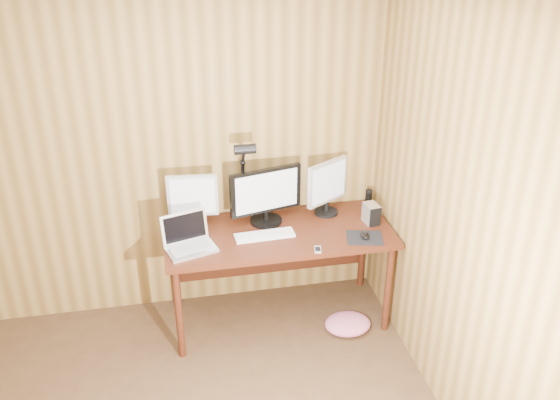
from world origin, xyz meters
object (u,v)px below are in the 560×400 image
object	(u,v)px
laptop	(188,240)
hard_drive	(371,214)
desk_lamp	(244,169)
desk	(277,241)
keyboard	(265,235)
monitor_left	(193,200)
monitor_center	(266,195)
monitor_right	(327,186)
phone	(318,250)
speaker	(369,197)
mouse	(365,235)

from	to	relation	value
laptop	hard_drive	distance (m)	1.32
desk_lamp	desk	bearing A→B (deg)	-45.45
desk	keyboard	world-z (taller)	keyboard
desk_lamp	monitor_left	bearing A→B (deg)	179.17
desk	monitor_center	bearing A→B (deg)	129.88
desk	monitor_right	bearing A→B (deg)	16.99
monitor_right	phone	world-z (taller)	monitor_right
desk	speaker	xyz separation A→B (m)	(0.75, 0.20, 0.18)
phone	desk_lamp	world-z (taller)	desk_lamp
monitor_right	speaker	bearing A→B (deg)	-17.87
hard_drive	phone	distance (m)	0.56
desk	monitor_right	distance (m)	0.54
desk	phone	distance (m)	0.45
laptop	speaker	distance (m)	1.44
desk	mouse	size ratio (longest dim) A/B	15.54
laptop	keyboard	size ratio (longest dim) A/B	0.89
desk	hard_drive	world-z (taller)	hard_drive
monitor_center	mouse	world-z (taller)	monitor_center
laptop	phone	bearing A→B (deg)	-30.58
desk	monitor_center	world-z (taller)	monitor_center
monitor_right	speaker	xyz separation A→B (m)	(0.36, 0.08, -0.16)
keyboard	hard_drive	distance (m)	0.79
monitor_right	laptop	size ratio (longest dim) A/B	1.11
keyboard	desk_lamp	xyz separation A→B (m)	(-0.09, 0.28, 0.39)
desk	phone	size ratio (longest dim) A/B	16.73
monitor_center	laptop	size ratio (longest dim) A/B	1.41
mouse	phone	bearing A→B (deg)	-140.47
desk_lamp	mouse	bearing A→B (deg)	-37.67
monitor_left	desk_lamp	distance (m)	0.42
desk	laptop	size ratio (longest dim) A/B	4.27
monitor_left	laptop	xyz separation A→B (m)	(-0.06, -0.27, -0.16)
laptop	hard_drive	xyz separation A→B (m)	(1.31, 0.09, 0.02)
desk	laptop	bearing A→B (deg)	-165.39
desk	monitor_right	world-z (taller)	monitor_right
monitor_left	speaker	distance (m)	1.34
monitor_left	speaker	xyz separation A→B (m)	(1.33, 0.09, -0.15)
laptop	monitor_left	bearing A→B (deg)	61.56
desk	laptop	world-z (taller)	laptop
monitor_center	monitor_left	world-z (taller)	monitor_center
phone	monitor_right	bearing A→B (deg)	80.70
mouse	hard_drive	world-z (taller)	hard_drive
monitor_center	keyboard	size ratio (longest dim) A/B	1.25
desk	mouse	distance (m)	0.65
mouse	desk_lamp	world-z (taller)	desk_lamp
mouse	hard_drive	bearing A→B (deg)	85.69
desk	phone	bearing A→B (deg)	-61.38
mouse	monitor_left	bearing A→B (deg)	-174.15
desk_lamp	monitor_center	bearing A→B (deg)	-37.72
hard_drive	phone	xyz separation A→B (m)	(-0.47, -0.30, -0.07)
keyboard	monitor_right	bearing A→B (deg)	22.96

